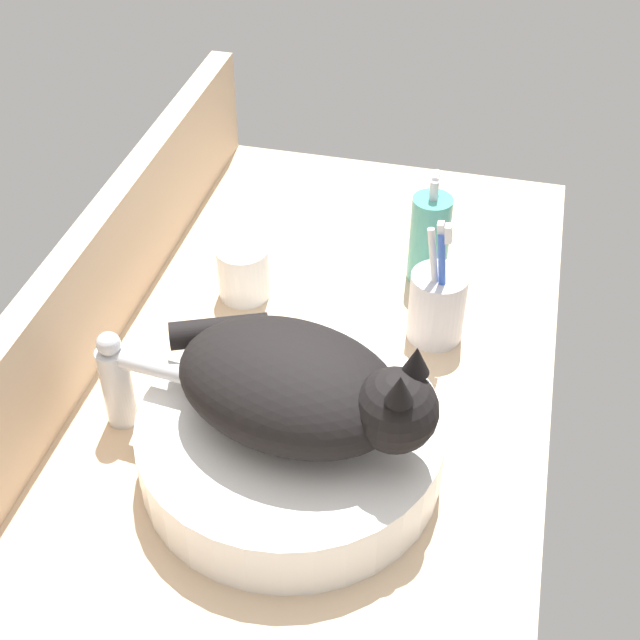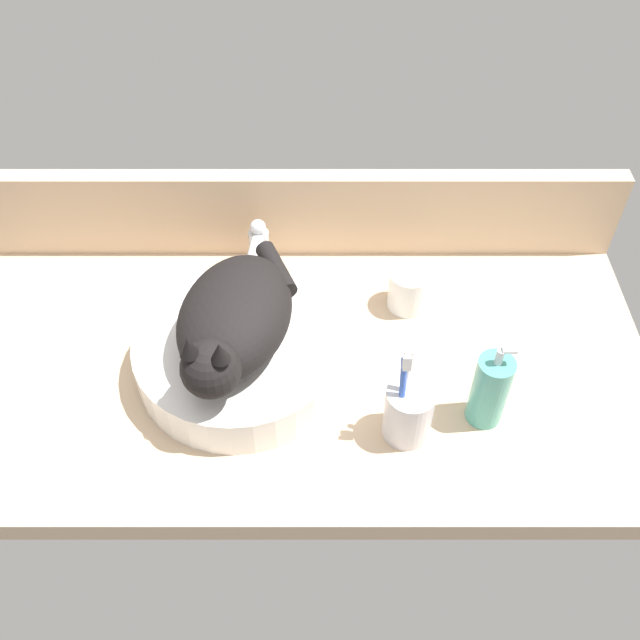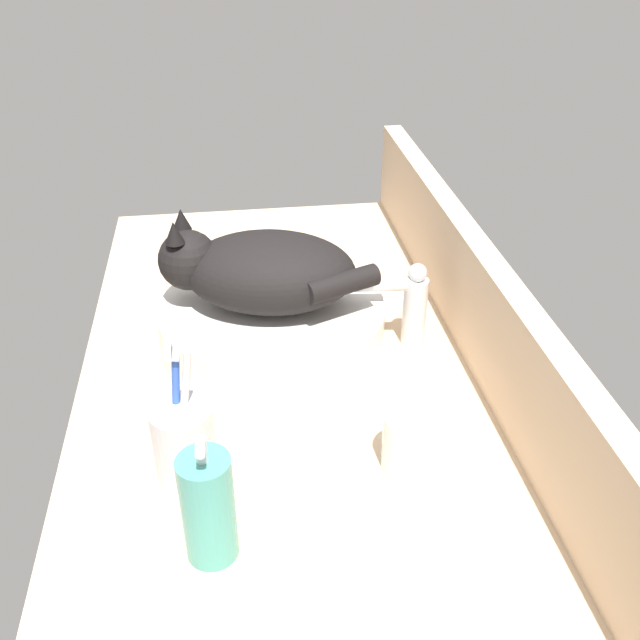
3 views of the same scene
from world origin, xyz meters
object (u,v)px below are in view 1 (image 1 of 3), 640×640
Objects in this scene: faucet at (124,378)px; toothbrush_cup at (437,305)px; sink_basin at (291,444)px; water_glass at (244,274)px; cat at (301,387)px; soap_dispenser at (429,238)px.

toothbrush_cup reaches higher than faucet.
faucet is at bearing 84.24° from sink_basin.
faucet reaches higher than water_glass.
cat is at bearing -98.33° from sink_basin.
sink_basin is at bearing 165.94° from soap_dispenser.
soap_dispenser reaches higher than sink_basin.
faucet is 27.47cm from water_glass.
cat reaches higher than soap_dispenser.
faucet is at bearing 126.20° from toothbrush_cup.
cat is (-0.20, -1.35, 9.42)cm from sink_basin.
toothbrush_cup reaches higher than soap_dispenser.
soap_dispenser is 26.37cm from water_glass.
toothbrush_cup is (-12.45, -2.92, -1.48)cm from soap_dispenser.
faucet is at bearing 167.60° from water_glass.
faucet reaches higher than sink_basin.
cat is 4.05× the size of water_glass.
toothbrush_cup is 2.41× the size of water_glass.
faucet is at bearing 84.08° from cat.
soap_dispenser reaches higher than faucet.
sink_basin is at bearing -95.76° from faucet.
toothbrush_cup is at bearing -53.80° from faucet.
sink_basin is 2.06× the size of soap_dispenser.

